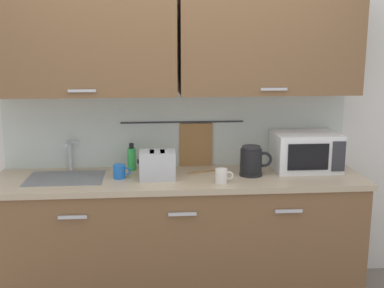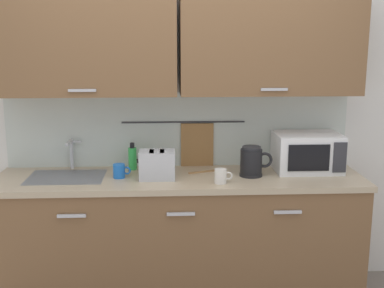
{
  "view_description": "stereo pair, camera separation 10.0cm",
  "coord_description": "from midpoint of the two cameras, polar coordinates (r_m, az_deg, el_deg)",
  "views": [
    {
      "loc": [
        -0.18,
        -2.98,
        1.84
      ],
      "look_at": [
        0.09,
        0.33,
        1.12
      ],
      "focal_mm": 46.24,
      "sensor_mm": 36.0,
      "label": 1
    },
    {
      "loc": [
        -0.08,
        -2.98,
        1.84
      ],
      "look_at": [
        0.09,
        0.33,
        1.12
      ],
      "focal_mm": 46.24,
      "sensor_mm": 36.0,
      "label": 2
    }
  ],
  "objects": [
    {
      "name": "sink_faucet",
      "position": [
        3.65,
        -13.02,
        -0.66
      ],
      "size": [
        0.09,
        0.17,
        0.22
      ],
      "color": "#B2B5BA",
      "rests_on": "counter_unit"
    },
    {
      "name": "wooden_spoon",
      "position": [
        3.53,
        3.02,
        -3.1
      ],
      "size": [
        0.27,
        0.12,
        0.01
      ],
      "color": "#9E7042",
      "rests_on": "counter_unit"
    },
    {
      "name": "dish_soap_bottle",
      "position": [
        3.59,
        -6.09,
        -1.6
      ],
      "size": [
        0.06,
        0.06,
        0.2
      ],
      "color": "green",
      "rests_on": "counter_unit"
    },
    {
      "name": "electric_kettle",
      "position": [
        3.43,
        7.74,
        -2.03
      ],
      "size": [
        0.23,
        0.16,
        0.21
      ],
      "color": "black",
      "rests_on": "counter_unit"
    },
    {
      "name": "back_wall_assembly",
      "position": [
        3.53,
        -0.79,
        7.1
      ],
      "size": [
        3.7,
        0.41,
        2.5
      ],
      "color": "silver",
      "rests_on": "ground"
    },
    {
      "name": "microwave",
      "position": [
        3.63,
        13.9,
        -0.91
      ],
      "size": [
        0.46,
        0.35,
        0.27
      ],
      "color": "white",
      "rests_on": "counter_unit"
    },
    {
      "name": "toaster",
      "position": [
        3.34,
        -3.2,
        -2.4
      ],
      "size": [
        0.26,
        0.17,
        0.19
      ],
      "color": "#B7BABF",
      "rests_on": "counter_unit"
    },
    {
      "name": "mug_near_sink",
      "position": [
        3.39,
        -7.54,
        -3.1
      ],
      "size": [
        0.12,
        0.08,
        0.09
      ],
      "color": "blue",
      "rests_on": "counter_unit"
    },
    {
      "name": "counter_unit",
      "position": [
        3.56,
        -0.77,
        -10.61
      ],
      "size": [
        2.53,
        0.64,
        0.9
      ],
      "color": "brown",
      "rests_on": "ground"
    },
    {
      "name": "mug_by_kettle",
      "position": [
        3.25,
        4.24,
        -3.72
      ],
      "size": [
        0.12,
        0.08,
        0.09
      ],
      "color": "silver",
      "rests_on": "counter_unit"
    }
  ]
}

